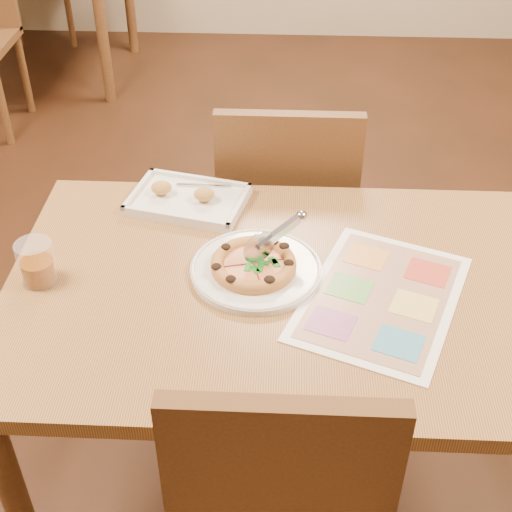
{
  "coord_description": "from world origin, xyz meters",
  "views": [
    {
      "loc": [
        -0.01,
        -1.26,
        1.78
      ],
      "look_at": [
        -0.07,
        0.04,
        0.77
      ],
      "focal_mm": 50.0,
      "sensor_mm": 36.0,
      "label": 1
    }
  ],
  "objects_px": {
    "plate": "(256,270)",
    "pizza": "(254,264)",
    "appetizer_tray": "(187,200)",
    "menu": "(381,297)",
    "dining_table": "(284,311)",
    "pizza_cutter": "(273,237)",
    "chair_far": "(287,198)",
    "glass_tumbler": "(37,265)"
  },
  "relations": [
    {
      "from": "plate",
      "to": "pizza",
      "type": "relative_size",
      "value": 1.53
    },
    {
      "from": "appetizer_tray",
      "to": "menu",
      "type": "bearing_deg",
      "value": -36.66
    },
    {
      "from": "dining_table",
      "to": "pizza_cutter",
      "type": "bearing_deg",
      "value": 116.12
    },
    {
      "from": "chair_far",
      "to": "glass_tumbler",
      "type": "height_order",
      "value": "chair_far"
    },
    {
      "from": "dining_table",
      "to": "plate",
      "type": "distance_m",
      "value": 0.12
    },
    {
      "from": "pizza",
      "to": "glass_tumbler",
      "type": "relative_size",
      "value": 1.9
    },
    {
      "from": "chair_far",
      "to": "appetizer_tray",
      "type": "distance_m",
      "value": 0.42
    },
    {
      "from": "pizza_cutter",
      "to": "menu",
      "type": "bearing_deg",
      "value": -57.87
    },
    {
      "from": "chair_far",
      "to": "pizza_cutter",
      "type": "relative_size",
      "value": 3.4
    },
    {
      "from": "menu",
      "to": "pizza_cutter",
      "type": "bearing_deg",
      "value": 157.88
    },
    {
      "from": "pizza_cutter",
      "to": "glass_tumbler",
      "type": "bearing_deg",
      "value": 152.41
    },
    {
      "from": "plate",
      "to": "menu",
      "type": "xyz_separation_m",
      "value": [
        0.29,
        -0.08,
        -0.01
      ]
    },
    {
      "from": "plate",
      "to": "pizza",
      "type": "distance_m",
      "value": 0.02
    },
    {
      "from": "dining_table",
      "to": "pizza_cutter",
      "type": "relative_size",
      "value": 9.4
    },
    {
      "from": "glass_tumbler",
      "to": "menu",
      "type": "bearing_deg",
      "value": -1.74
    },
    {
      "from": "pizza",
      "to": "dining_table",
      "type": "bearing_deg",
      "value": -25.5
    },
    {
      "from": "plate",
      "to": "chair_far",
      "type": "bearing_deg",
      "value": 82.98
    },
    {
      "from": "chair_far",
      "to": "plate",
      "type": "bearing_deg",
      "value": 82.98
    },
    {
      "from": "dining_table",
      "to": "chair_far",
      "type": "xyz_separation_m",
      "value": [
        -0.0,
        0.6,
        -0.07
      ]
    },
    {
      "from": "menu",
      "to": "plate",
      "type": "bearing_deg",
      "value": 164.96
    },
    {
      "from": "dining_table",
      "to": "pizza_cutter",
      "type": "distance_m",
      "value": 0.19
    },
    {
      "from": "chair_far",
      "to": "appetizer_tray",
      "type": "relative_size",
      "value": 1.39
    },
    {
      "from": "plate",
      "to": "appetizer_tray",
      "type": "relative_size",
      "value": 0.91
    },
    {
      "from": "dining_table",
      "to": "chair_far",
      "type": "height_order",
      "value": "chair_far"
    },
    {
      "from": "glass_tumbler",
      "to": "menu",
      "type": "height_order",
      "value": "glass_tumbler"
    },
    {
      "from": "chair_far",
      "to": "menu",
      "type": "height_order",
      "value": "chair_far"
    },
    {
      "from": "dining_table",
      "to": "plate",
      "type": "height_order",
      "value": "plate"
    },
    {
      "from": "dining_table",
      "to": "appetizer_tray",
      "type": "relative_size",
      "value": 3.85
    },
    {
      "from": "pizza_cutter",
      "to": "appetizer_tray",
      "type": "relative_size",
      "value": 0.41
    },
    {
      "from": "appetizer_tray",
      "to": "plate",
      "type": "bearing_deg",
      "value": -55.14
    },
    {
      "from": "glass_tumbler",
      "to": "appetizer_tray",
      "type": "bearing_deg",
      "value": 48.15
    },
    {
      "from": "plate",
      "to": "glass_tumbler",
      "type": "bearing_deg",
      "value": -173.91
    },
    {
      "from": "plate",
      "to": "pizza_cutter",
      "type": "xyz_separation_m",
      "value": [
        0.04,
        0.02,
        0.08
      ]
    },
    {
      "from": "pizza",
      "to": "menu",
      "type": "bearing_deg",
      "value": -14.19
    },
    {
      "from": "chair_far",
      "to": "pizza",
      "type": "xyz_separation_m",
      "value": [
        -0.07,
        -0.57,
        0.18
      ]
    },
    {
      "from": "chair_far",
      "to": "pizza_cutter",
      "type": "distance_m",
      "value": 0.59
    },
    {
      "from": "pizza_cutter",
      "to": "appetizer_tray",
      "type": "xyz_separation_m",
      "value": [
        -0.24,
        0.26,
        -0.07
      ]
    },
    {
      "from": "menu",
      "to": "chair_far",
      "type": "bearing_deg",
      "value": 108.82
    },
    {
      "from": "pizza_cutter",
      "to": "menu",
      "type": "distance_m",
      "value": 0.28
    },
    {
      "from": "dining_table",
      "to": "plate",
      "type": "bearing_deg",
      "value": 150.72
    },
    {
      "from": "chair_far",
      "to": "pizza_cutter",
      "type": "height_order",
      "value": "chair_far"
    },
    {
      "from": "dining_table",
      "to": "glass_tumbler",
      "type": "bearing_deg",
      "value": -178.54
    }
  ]
}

